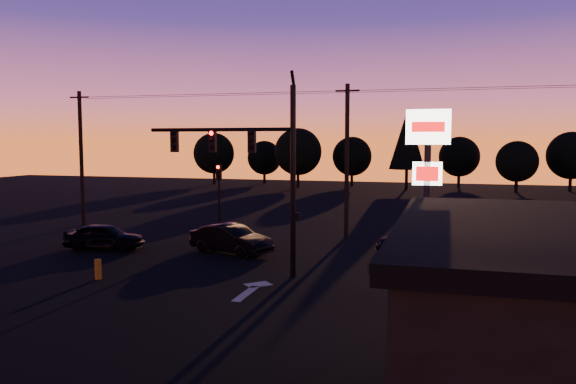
% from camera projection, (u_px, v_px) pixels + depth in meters
% --- Properties ---
extents(ground, '(120.00, 120.00, 0.00)m').
position_uv_depth(ground, '(223.00, 300.00, 20.24)').
color(ground, black).
rests_on(ground, ground).
extents(lane_arrow, '(1.20, 3.10, 0.01)m').
position_uv_depth(lane_arrow, '(252.00, 289.00, 21.69)').
color(lane_arrow, beige).
rests_on(lane_arrow, ground).
extents(traffic_signal_mast, '(6.79, 0.52, 8.58)m').
position_uv_depth(traffic_signal_mast, '(256.00, 160.00, 23.63)').
color(traffic_signal_mast, black).
rests_on(traffic_signal_mast, ground).
extents(secondary_signal, '(0.30, 0.31, 4.35)m').
position_uv_depth(secondary_signal, '(219.00, 191.00, 32.34)').
color(secondary_signal, black).
rests_on(secondary_signal, ground).
extents(pylon_sign, '(1.50, 0.28, 6.80)m').
position_uv_depth(pylon_sign, '(427.00, 164.00, 19.31)').
color(pylon_sign, black).
rests_on(pylon_sign, ground).
extents(utility_pole_0, '(1.40, 0.26, 9.00)m').
position_uv_depth(utility_pole_0, '(81.00, 158.00, 37.60)').
color(utility_pole_0, black).
rests_on(utility_pole_0, ground).
extents(utility_pole_1, '(1.40, 0.26, 9.00)m').
position_uv_depth(utility_pole_1, '(347.00, 160.00, 32.67)').
color(utility_pole_1, black).
rests_on(utility_pole_1, ground).
extents(power_wires, '(36.00, 1.22, 0.07)m').
position_uv_depth(power_wires, '(347.00, 91.00, 32.31)').
color(power_wires, black).
rests_on(power_wires, ground).
extents(bollard, '(0.28, 0.28, 0.84)m').
position_uv_depth(bollard, '(98.00, 269.00, 23.24)').
color(bollard, orange).
rests_on(bollard, ground).
extents(tree_0, '(5.36, 5.36, 6.74)m').
position_uv_depth(tree_0, '(214.00, 153.00, 73.76)').
color(tree_0, black).
rests_on(tree_0, ground).
extents(tree_1, '(4.54, 4.54, 5.71)m').
position_uv_depth(tree_1, '(264.00, 158.00, 75.04)').
color(tree_1, black).
rests_on(tree_1, ground).
extents(tree_2, '(5.77, 5.78, 7.26)m').
position_uv_depth(tree_2, '(298.00, 152.00, 68.53)').
color(tree_2, black).
rests_on(tree_2, ground).
extents(tree_3, '(4.95, 4.95, 6.22)m').
position_uv_depth(tree_3, '(352.00, 156.00, 70.78)').
color(tree_3, black).
rests_on(tree_3, ground).
extents(tree_4, '(4.18, 4.18, 9.50)m').
position_uv_depth(tree_4, '(407.00, 139.00, 65.79)').
color(tree_4, black).
rests_on(tree_4, ground).
extents(tree_5, '(4.95, 4.95, 6.22)m').
position_uv_depth(tree_5, '(459.00, 157.00, 69.14)').
color(tree_5, black).
rests_on(tree_5, ground).
extents(tree_6, '(4.54, 4.54, 5.71)m').
position_uv_depth(tree_6, '(517.00, 161.00, 61.78)').
color(tree_6, black).
rests_on(tree_6, ground).
extents(tree_7, '(5.36, 5.36, 6.74)m').
position_uv_depth(tree_7, '(571.00, 156.00, 62.96)').
color(tree_7, black).
rests_on(tree_7, ground).
extents(car_left, '(4.31, 2.22, 1.40)m').
position_uv_depth(car_left, '(104.00, 237.00, 29.46)').
color(car_left, black).
rests_on(car_left, ground).
extents(car_mid, '(4.72, 2.98, 1.47)m').
position_uv_depth(car_mid, '(231.00, 239.00, 28.59)').
color(car_mid, black).
rests_on(car_mid, ground).
extents(car_right, '(5.15, 2.38, 1.46)m').
position_uv_depth(car_right, '(426.00, 242.00, 27.87)').
color(car_right, black).
rests_on(car_right, ground).
extents(suv_parked, '(4.13, 5.36, 1.35)m').
position_uv_depth(suv_parked, '(522.00, 314.00, 16.38)').
color(suv_parked, black).
rests_on(suv_parked, ground).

